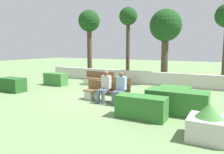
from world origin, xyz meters
TOP-DOWN VIEW (x-y plane):
  - ground_plane at (0.00, 0.00)m, footprint 60.00×60.00m
  - perimeter_wall at (0.00, 4.43)m, footprint 13.82×0.30m
  - bench_front at (0.43, -0.58)m, footprint 2.07×0.48m
  - bench_left_side at (-1.95, 2.63)m, footprint 1.97×0.49m
  - bench_right_side at (0.14, 0.68)m, footprint 1.64×0.48m
  - person_seated_man at (0.44, -0.72)m, footprint 0.38×0.63m
  - person_seated_woman at (1.16, -0.73)m, footprint 0.38×0.63m
  - hedge_block_near_left at (3.45, -0.93)m, footprint 2.05×0.87m
  - hedge_block_near_right at (-4.28, 1.45)m, footprint 1.39×0.66m
  - hedge_block_mid_left at (3.05, 0.63)m, footprint 1.22×0.78m
  - hedge_block_mid_right at (2.55, -2.00)m, footprint 1.62×0.67m
  - hedge_block_far_left at (-4.91, -1.08)m, footprint 1.34×0.72m
  - planter_corner_left at (4.61, -2.79)m, footprint 0.95×0.95m
  - tree_leftmost at (-4.81, 5.94)m, footprint 1.68×1.68m
  - tree_center_left at (-1.49, 5.92)m, footprint 1.27×1.27m
  - tree_center_right at (1.38, 5.14)m, footprint 1.96×1.96m

SIDE VIEW (x-z plane):
  - ground_plane at x=0.00m, z-range 0.00..0.00m
  - bench_right_side at x=0.14m, z-range -0.11..0.73m
  - bench_left_side at x=-1.95m, z-range -0.09..0.75m
  - bench_front at x=0.43m, z-range -0.09..0.75m
  - hedge_block_mid_left at x=3.05m, z-range 0.00..0.68m
  - hedge_block_far_left at x=-4.91m, z-range 0.00..0.72m
  - hedge_block_mid_right at x=2.55m, z-range 0.00..0.74m
  - hedge_block_near_right at x=-4.28m, z-range 0.00..0.74m
  - planter_corner_left at x=4.61m, z-range -0.07..0.86m
  - perimeter_wall at x=0.00m, z-range 0.00..0.80m
  - hedge_block_near_left at x=3.45m, z-range 0.00..0.82m
  - person_seated_woman at x=1.16m, z-range 0.06..1.37m
  - person_seated_man at x=0.44m, z-range 0.07..1.39m
  - tree_center_right at x=1.38m, z-range 1.19..5.81m
  - tree_leftmost at x=-4.81m, z-range 1.51..6.69m
  - tree_center_left at x=-1.49m, z-range 1.61..6.71m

